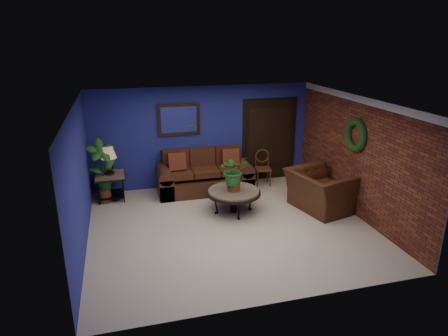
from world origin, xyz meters
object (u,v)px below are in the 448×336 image
object	(u,v)px
end_table	(110,180)
table_lamp	(108,157)
coffee_table	(234,193)
sofa	(204,177)
side_chair	(263,165)
armchair	(321,190)

from	to	relation	value
end_table	table_lamp	world-z (taller)	table_lamp
coffee_table	sofa	bearing A→B (deg)	103.64
coffee_table	table_lamp	xyz separation A→B (m)	(-2.56, 1.40, 0.59)
sofa	side_chair	world-z (taller)	sofa
sofa	side_chair	size ratio (longest dim) A/B	2.55
sofa	end_table	size ratio (longest dim) A/B	3.34
sofa	coffee_table	xyz separation A→B (m)	(0.35, -1.44, 0.11)
armchair	coffee_table	bearing A→B (deg)	65.62
table_lamp	armchair	xyz separation A→B (m)	(4.45, -1.75, -0.59)
end_table	armchair	world-z (taller)	armchair
table_lamp	coffee_table	bearing A→B (deg)	-28.72
side_chair	armchair	xyz separation A→B (m)	(0.69, -1.81, -0.07)
sofa	table_lamp	bearing A→B (deg)	-179.07
side_chair	armchair	size ratio (longest dim) A/B	0.67
side_chair	coffee_table	bearing A→B (deg)	-119.96
coffee_table	table_lamp	distance (m)	2.98
sofa	coffee_table	bearing A→B (deg)	-76.36
coffee_table	side_chair	world-z (taller)	side_chair
armchair	table_lamp	bearing A→B (deg)	54.51
sofa	side_chair	distance (m)	1.56
coffee_table	side_chair	bearing A→B (deg)	50.70
armchair	end_table	bearing A→B (deg)	54.51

